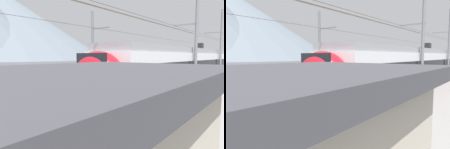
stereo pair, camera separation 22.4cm
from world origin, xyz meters
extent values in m
plane|color=#4C4C51|center=(0.00, 0.00, 0.00)|extent=(400.00, 400.00, 0.00)
cube|color=gray|center=(0.00, -3.79, 0.16)|extent=(120.00, 6.01, 0.31)
cube|color=#5B5651|center=(0.00, 1.34, 0.06)|extent=(120.00, 3.00, 0.12)
cube|color=gray|center=(0.00, 0.62, 0.20)|extent=(120.00, 0.07, 0.16)
cube|color=gray|center=(0.00, 2.06, 0.20)|extent=(120.00, 0.07, 0.16)
cube|color=#5B5651|center=(0.00, 7.03, 0.06)|extent=(120.00, 3.00, 0.12)
cube|color=gray|center=(0.00, 6.32, 0.20)|extent=(120.00, 0.07, 0.16)
cube|color=gray|center=(0.00, 7.75, 0.20)|extent=(120.00, 0.07, 0.16)
cube|color=#2D2D30|center=(12.94, 1.34, 0.92)|extent=(25.06, 2.96, 0.45)
cube|color=maroon|center=(12.94, 1.34, 1.57)|extent=(25.06, 2.96, 0.85)
cube|color=black|center=(12.94, 1.34, 2.38)|extent=(25.06, 3.00, 0.75)
cube|color=silver|center=(12.94, 1.34, 3.08)|extent=(25.06, 2.96, 0.65)
cube|color=gray|center=(12.94, 1.34, 3.62)|extent=(24.76, 2.76, 0.45)
cube|color=black|center=(5.17, 1.34, 0.49)|extent=(2.80, 2.36, 0.42)
cube|color=black|center=(20.71, 1.34, 0.49)|extent=(2.80, 2.36, 0.42)
ellipsoid|color=maroon|center=(-0.14, 1.34, 2.27)|extent=(1.80, 2.72, 2.25)
cube|color=black|center=(-0.64, 1.34, 2.70)|extent=(0.16, 1.77, 1.19)
cube|color=black|center=(16.70, 1.34, 4.20)|extent=(0.90, 0.70, 0.70)
cube|color=#2D2D30|center=(29.08, 7.03, 0.92)|extent=(32.11, 2.93, 0.45)
cube|color=#1E6638|center=(29.08, 7.03, 1.57)|extent=(32.11, 2.93, 0.85)
cube|color=black|center=(29.08, 7.03, 2.38)|extent=(32.11, 2.97, 0.75)
cube|color=beige|center=(29.08, 7.03, 3.08)|extent=(32.11, 2.93, 0.65)
cube|color=gray|center=(29.08, 7.03, 3.62)|extent=(31.81, 2.73, 0.45)
cube|color=black|center=(19.13, 7.03, 0.49)|extent=(2.80, 2.35, 0.42)
cube|color=black|center=(39.04, 7.03, 0.49)|extent=(2.80, 2.35, 0.42)
ellipsoid|color=#1E6638|center=(12.48, 7.03, 2.27)|extent=(1.80, 2.70, 2.25)
cube|color=black|center=(11.98, 7.03, 2.70)|extent=(0.16, 1.76, 1.19)
cube|color=black|center=(33.90, 7.03, 4.20)|extent=(0.90, 0.70, 0.70)
cylinder|color=slate|center=(9.41, -0.39, 4.22)|extent=(0.24, 0.24, 8.44)
cube|color=slate|center=(9.41, 0.47, 5.66)|extent=(0.10, 2.03, 0.10)
cylinder|color=#473823|center=(9.41, 1.34, 5.41)|extent=(49.78, 0.02, 0.02)
cylinder|color=slate|center=(19.17, -0.39, 4.22)|extent=(0.24, 0.24, 8.45)
cube|color=slate|center=(19.17, 0.47, 5.88)|extent=(0.10, 2.03, 0.10)
cylinder|color=#473823|center=(19.17, 1.34, 5.63)|extent=(49.78, 0.02, 0.02)
cylinder|color=slate|center=(7.59, 9.04, 3.78)|extent=(0.24, 0.24, 7.56)
cube|color=slate|center=(7.59, 8.04, 5.81)|extent=(0.10, 2.30, 0.10)
cylinder|color=#473823|center=(7.59, 7.03, 5.56)|extent=(49.78, 0.02, 0.02)
cylinder|color=#59595B|center=(0.03, -2.31, 1.38)|extent=(0.08, 0.08, 2.13)
cube|color=yellow|center=(0.03, -2.31, 2.19)|extent=(0.70, 0.06, 0.50)
cube|color=black|center=(0.03, -2.34, 2.19)|extent=(0.52, 0.01, 0.10)
cube|color=maroon|center=(0.09, -2.09, 0.42)|extent=(0.32, 0.18, 0.23)
torus|color=maroon|center=(0.09, -2.09, 0.59)|extent=(0.16, 0.02, 0.16)
cylinder|color=brown|center=(1.35, -1.73, 0.45)|extent=(0.45, 0.45, 0.28)
sphere|color=#33752D|center=(1.35, -1.73, 0.75)|extent=(0.54, 0.54, 0.54)
sphere|color=purple|center=(1.35, -1.73, 0.88)|extent=(0.30, 0.30, 0.30)
cube|color=#3D3D42|center=(-6.17, -3.78, 2.98)|extent=(3.50, 2.29, 0.16)
camera|label=1|loc=(-7.42, -5.19, 3.18)|focal=32.87mm
camera|label=2|loc=(-7.28, -5.37, 3.18)|focal=32.87mm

